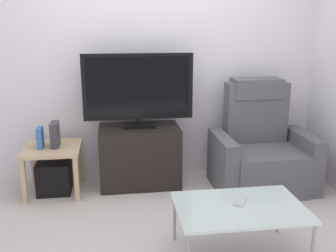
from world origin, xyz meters
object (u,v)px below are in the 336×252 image
Objects in this scene: subwoofer_box at (54,176)px; tv_stand at (140,156)px; side_table at (53,154)px; recliner_armchair at (261,151)px; coffee_table at (240,209)px; game_console at (55,134)px; book_upright at (40,138)px; cell_phone at (240,201)px; television at (138,89)px.

tv_stand is at bearing 5.21° from subwoofer_box.
tv_stand is at bearing 5.21° from side_table.
recliner_armchair is 2.00× the size of side_table.
side_table is 1.97m from coffee_table.
game_console reaches higher than subwoofer_box.
book_upright is 2.04m from coffee_table.
cell_phone is (1.58, -1.24, -0.17)m from book_upright.
subwoofer_box is 0.42m from book_upright.
game_console is at bearing 15.95° from side_table.
television is 1.01× the size of recliner_armchair.
tv_stand is 1.50× the size of side_table.
game_console is (-0.82, -0.09, -0.41)m from television.
coffee_table is at bearing -39.72° from book_upright.
side_table is 1.94m from cell_phone.
game_console is (0.03, 0.01, 0.43)m from subwoofer_box.
game_console is at bearing 15.95° from subwoofer_box.
subwoofer_box is 0.43m from game_console.
recliner_armchair is 3.39× the size of subwoofer_box.
subwoofer_box is at bearing -173.56° from television.
game_console is at bearing 168.85° from cell_phone.
tv_stand reaches higher than coffee_table.
book_upright reaches higher than tv_stand.
book_upright is at bearing 172.03° from cell_phone.
cell_phone is (1.45, -1.27, -0.19)m from game_console.
tv_stand is 4.02× the size of book_upright.
recliner_armchair is at bearing -2.73° from book_upright.
tv_stand is at bearing 4.73° from game_console.
subwoofer_box is (-0.85, -0.10, -0.84)m from television.
book_upright reaches higher than cell_phone.
recliner_armchair is at bearing -3.41° from subwoofer_box.
subwoofer_box is at bearing 135.00° from side_table.
television is (0.00, 0.02, 0.69)m from tv_stand.
game_console is (0.14, 0.03, 0.02)m from book_upright.
recliner_armchair is at bearing 62.74° from coffee_table.
cell_phone is at bearing -38.05° from book_upright.
subwoofer_box is at bearing 169.75° from cell_phone.
television is 1.20m from subwoofer_box.
side_table is at bearing -45.00° from subwoofer_box.
game_console reaches higher than side_table.
coffee_table is 6.00× the size of cell_phone.
recliner_armchair is at bearing -3.41° from side_table.
cell_phone is at bearing -64.86° from tv_stand.
television is at bearing 144.92° from cell_phone.
television reaches higher than coffee_table.
television reaches higher than book_upright.
book_upright is at bearing -168.69° from side_table.
subwoofer_box is at bearing -164.05° from game_console.
tv_stand is 1.48m from cell_phone.
game_console is 1.93m from cell_phone.
side_table reaches higher than coffee_table.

